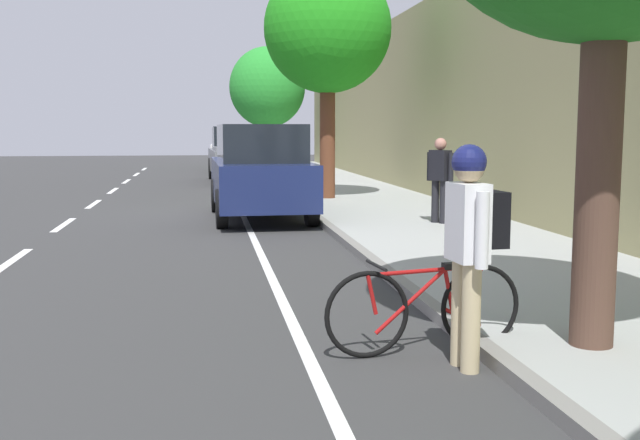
# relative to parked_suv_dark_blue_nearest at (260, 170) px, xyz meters

# --- Properties ---
(ground) EXTENTS (75.66, 75.66, 0.00)m
(ground) POSITION_rel_parked_suv_dark_blue_nearest_xyz_m (-0.66, 1.05, -1.03)
(ground) COLOR #353535
(sidewalk) EXTENTS (3.56, 47.29, 0.12)m
(sidewalk) POSITION_rel_parked_suv_dark_blue_nearest_xyz_m (2.99, 1.05, -0.96)
(sidewalk) COLOR #9EA19E
(sidewalk) RESTS_ON ground
(curb_edge) EXTENTS (0.16, 47.29, 0.12)m
(curb_edge) POSITION_rel_parked_suv_dark_blue_nearest_xyz_m (1.13, 1.05, -0.96)
(curb_edge) COLOR gray
(curb_edge) RESTS_ON ground
(lane_stripe_centre) EXTENTS (0.14, 44.20, 0.01)m
(lane_stripe_centre) POSITION_rel_parked_suv_dark_blue_nearest_xyz_m (-3.95, -0.50, -1.02)
(lane_stripe_centre) COLOR white
(lane_stripe_centre) RESTS_ON ground
(lane_stripe_bike_edge) EXTENTS (0.12, 47.29, 0.01)m
(lane_stripe_bike_edge) POSITION_rel_parked_suv_dark_blue_nearest_xyz_m (-0.34, 1.05, -1.02)
(lane_stripe_bike_edge) COLOR white
(lane_stripe_bike_edge) RESTS_ON ground
(building_facade) EXTENTS (0.50, 47.29, 5.34)m
(building_facade) POSITION_rel_parked_suv_dark_blue_nearest_xyz_m (5.02, 1.05, 1.65)
(building_facade) COLOR tan
(building_facade) RESTS_ON ground
(parked_suv_dark_blue_nearest) EXTENTS (2.04, 4.73, 1.99)m
(parked_suv_dark_blue_nearest) POSITION_rel_parked_suv_dark_blue_nearest_xyz_m (0.00, 0.00, 0.00)
(parked_suv_dark_blue_nearest) COLOR navy
(parked_suv_dark_blue_nearest) RESTS_ON ground
(parked_pickup_grey_second) EXTENTS (2.16, 5.36, 1.95)m
(parked_pickup_grey_second) POSITION_rel_parked_suv_dark_blue_nearest_xyz_m (0.08, 11.48, -0.13)
(parked_pickup_grey_second) COLOR slate
(parked_pickup_grey_second) RESTS_ON ground
(parked_suv_white_mid) EXTENTS (2.11, 4.77, 1.99)m
(parked_suv_white_mid) POSITION_rel_parked_suv_dark_blue_nearest_xyz_m (0.15, 17.80, 0.00)
(parked_suv_white_mid) COLOR white
(parked_suv_white_mid) RESTS_ON ground
(bicycle_at_curb) EXTENTS (1.77, 0.46, 0.80)m
(bicycle_at_curb) POSITION_rel_parked_suv_dark_blue_nearest_xyz_m (0.67, -9.96, -0.63)
(bicycle_at_curb) COLOR black
(bicycle_at_curb) RESTS_ON ground
(cyclist_with_backpack) EXTENTS (0.44, 0.62, 1.79)m
(cyclist_with_backpack) POSITION_rel_parked_suv_dark_blue_nearest_xyz_m (0.89, -10.41, 0.07)
(cyclist_with_backpack) COLOR #C6B284
(cyclist_with_backpack) RESTS_ON ground
(street_tree_far_end) EXTENTS (3.22, 3.22, 5.92)m
(street_tree_far_end) POSITION_rel_parked_suv_dark_blue_nearest_xyz_m (1.98, 3.24, 3.35)
(street_tree_far_end) COLOR brown
(street_tree_far_end) RESTS_ON sidewalk
(street_tree_corner) EXTENTS (3.71, 3.71, 5.75)m
(street_tree_corner) POSITION_rel_parked_suv_dark_blue_nearest_xyz_m (1.98, 21.53, 2.88)
(street_tree_corner) COLOR brown
(street_tree_corner) RESTS_ON sidewalk
(pedestrian_on_phone) EXTENTS (0.40, 0.54, 1.61)m
(pedestrian_on_phone) POSITION_rel_parked_suv_dark_blue_nearest_xyz_m (3.24, -2.26, 0.00)
(pedestrian_on_phone) COLOR black
(pedestrian_on_phone) RESTS_ON sidewalk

